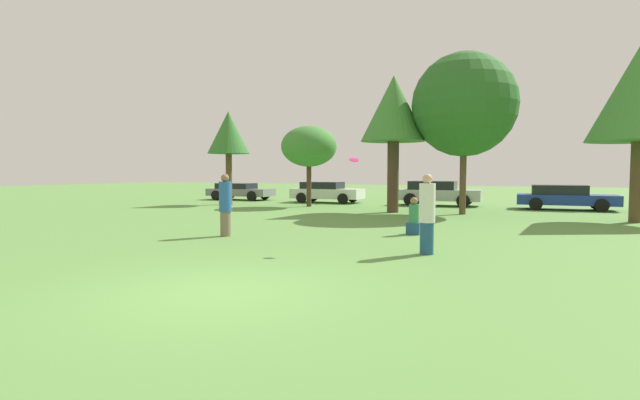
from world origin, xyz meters
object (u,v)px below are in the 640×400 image
(bystander_sitting, at_px, (414,219))
(tree_2, at_px, (394,111))
(person_catcher, at_px, (427,214))
(parked_car_white, at_px, (326,192))
(parked_car_grey, at_px, (240,191))
(parked_car_silver, at_px, (437,193))
(frisbee, at_px, (354,160))
(tree_3, at_px, (464,105))
(parked_car_blue, at_px, (564,197))
(tree_4, at_px, (640,93))
(tree_1, at_px, (309,147))
(person_thrower, at_px, (225,205))
(tree_0, at_px, (228,134))

(bystander_sitting, bearing_deg, tree_2, 111.53)
(person_catcher, xyz_separation_m, parked_car_white, (-9.74, 15.54, -0.25))
(parked_car_grey, relative_size, parked_car_silver, 0.98)
(bystander_sitting, bearing_deg, parked_car_white, 124.99)
(frisbee, xyz_separation_m, parked_car_grey, (-14.46, 15.75, -1.56))
(tree_3, distance_m, parked_car_blue, 7.54)
(parked_car_grey, bearing_deg, bystander_sitting, -42.41)
(frisbee, xyz_separation_m, tree_3, (0.83, 10.98, 2.63))
(parked_car_grey, distance_m, parked_car_white, 6.47)
(frisbee, bearing_deg, parked_car_grey, 132.55)
(tree_2, bearing_deg, parked_car_grey, 157.15)
(tree_2, distance_m, parked_car_blue, 9.71)
(tree_3, relative_size, parked_car_white, 1.61)
(person_catcher, bearing_deg, frisbee, 8.21)
(tree_3, relative_size, tree_4, 1.08)
(parked_car_blue, bearing_deg, parked_car_grey, 176.92)
(tree_3, xyz_separation_m, parked_car_white, (-8.82, 4.67, -4.13))
(bystander_sitting, xyz_separation_m, parked_car_silver, (-1.94, 12.62, 0.25))
(parked_car_blue, bearing_deg, tree_3, -134.05)
(tree_4, height_order, parked_car_grey, tree_4)
(bystander_sitting, height_order, tree_1, tree_1)
(person_catcher, distance_m, tree_1, 15.38)
(person_thrower, distance_m, tree_0, 14.08)
(tree_4, distance_m, parked_car_silver, 11.00)
(bystander_sitting, relative_size, parked_car_grey, 0.25)
(tree_2, xyz_separation_m, tree_3, (3.08, 0.37, 0.13))
(bystander_sitting, relative_size, tree_0, 0.21)
(parked_car_grey, relative_size, parked_car_blue, 0.98)
(person_catcher, relative_size, parked_car_blue, 0.40)
(parked_car_white, distance_m, parked_car_blue, 12.95)
(tree_0, bearing_deg, parked_car_grey, 117.86)
(parked_car_white, distance_m, parked_car_silver, 6.67)
(tree_2, relative_size, parked_car_blue, 1.36)
(frisbee, bearing_deg, tree_3, 85.70)
(frisbee, relative_size, parked_car_grey, 0.05)
(parked_car_white, bearing_deg, person_thrower, -79.01)
(person_thrower, xyz_separation_m, tree_4, (11.41, 9.66, 3.83))
(tree_4, distance_m, parked_car_blue, 7.17)
(bystander_sitting, height_order, parked_car_white, parked_car_white)
(frisbee, relative_size, tree_1, 0.06)
(tree_2, bearing_deg, bystander_sitting, -68.47)
(tree_0, relative_size, tree_3, 0.75)
(frisbee, bearing_deg, person_catcher, 3.43)
(person_catcher, xyz_separation_m, tree_4, (5.42, 10.17, 3.82))
(person_thrower, xyz_separation_m, person_catcher, (6.00, -0.50, 0.01))
(person_catcher, relative_size, parked_car_grey, 0.41)
(tree_2, distance_m, parked_car_silver, 6.73)
(frisbee, distance_m, tree_1, 14.35)
(person_thrower, xyz_separation_m, bystander_sitting, (4.86, 2.75, -0.44))
(person_catcher, distance_m, frisbee, 2.15)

